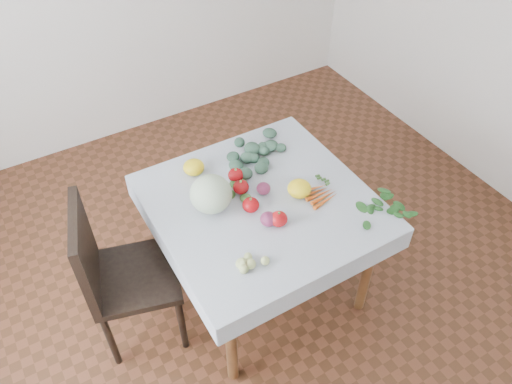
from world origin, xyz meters
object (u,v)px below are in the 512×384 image
carrot_bunch (320,194)px  heirloom_back (194,167)px  table (262,214)px  chair (115,270)px  cabbage (211,194)px

carrot_bunch → heirloom_back: bearing=134.3°
table → carrot_bunch: bearing=-23.7°
chair → heirloom_back: 0.70m
cabbage → heirloom_back: 0.30m
table → heirloom_back: heirloom_back is taller
cabbage → heirloom_back: size_ratio=1.83×
table → heirloom_back: size_ratio=8.33×
table → chair: 0.82m
table → chair: size_ratio=1.02×
cabbage → carrot_bunch: size_ratio=1.25×
chair → cabbage: size_ratio=4.47×
cabbage → carrot_bunch: bearing=-22.0°
table → heirloom_back: bearing=118.8°
cabbage → table: bearing=-20.1°
chair → carrot_bunch: (1.10, -0.24, 0.21)m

